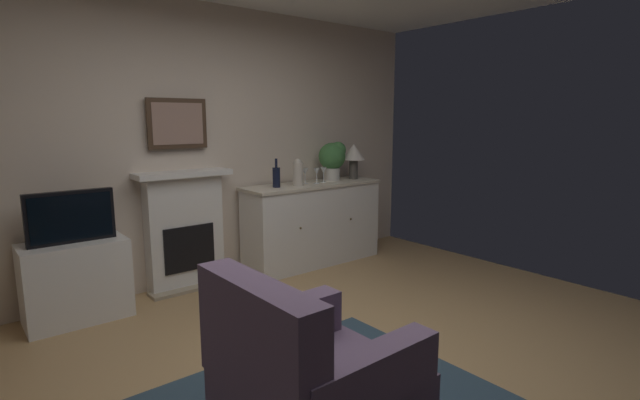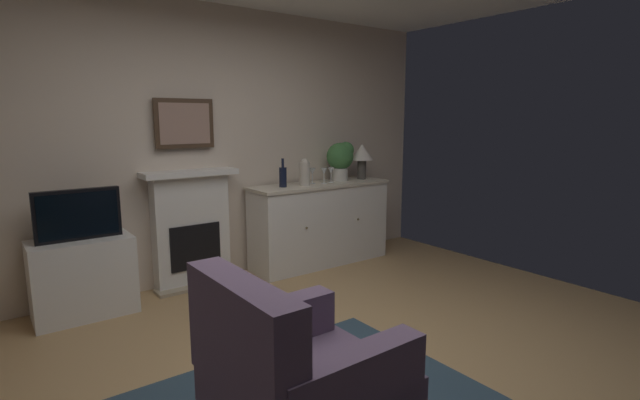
# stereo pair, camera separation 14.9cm
# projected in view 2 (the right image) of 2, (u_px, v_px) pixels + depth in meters

# --- Properties ---
(ground_plane) EXTENTS (5.52, 4.55, 0.10)m
(ground_plane) POSITION_uv_depth(u_px,v_px,m) (349.00, 380.00, 2.95)
(ground_plane) COLOR tan
(ground_plane) RESTS_ON ground
(wall_rear) EXTENTS (5.52, 0.06, 2.63)m
(wall_rear) POSITION_uv_depth(u_px,v_px,m) (199.00, 146.00, 4.50)
(wall_rear) COLOR beige
(wall_rear) RESTS_ON ground_plane
(fireplace_unit) EXTENTS (0.87, 0.30, 1.10)m
(fireplace_unit) POSITION_uv_depth(u_px,v_px,m) (191.00, 229.00, 4.43)
(fireplace_unit) COLOR white
(fireplace_unit) RESTS_ON ground_plane
(framed_picture) EXTENTS (0.55, 0.04, 0.45)m
(framed_picture) POSITION_uv_depth(u_px,v_px,m) (185.00, 124.00, 4.30)
(framed_picture) COLOR #473323
(sideboard_cabinet) EXTENTS (1.59, 0.49, 0.88)m
(sideboard_cabinet) POSITION_uv_depth(u_px,v_px,m) (320.00, 223.00, 5.12)
(sideboard_cabinet) COLOR white
(sideboard_cabinet) RESTS_ON ground_plane
(table_lamp) EXTENTS (0.26, 0.26, 0.40)m
(table_lamp) POSITION_uv_depth(u_px,v_px,m) (362.00, 155.00, 5.34)
(table_lamp) COLOR #4C4742
(table_lamp) RESTS_ON sideboard_cabinet
(wine_bottle) EXTENTS (0.08, 0.08, 0.29)m
(wine_bottle) POSITION_uv_depth(u_px,v_px,m) (283.00, 176.00, 4.75)
(wine_bottle) COLOR black
(wine_bottle) RESTS_ON sideboard_cabinet
(wine_glass_left) EXTENTS (0.07, 0.07, 0.16)m
(wine_glass_left) POSITION_uv_depth(u_px,v_px,m) (312.00, 172.00, 5.00)
(wine_glass_left) COLOR silver
(wine_glass_left) RESTS_ON sideboard_cabinet
(wine_glass_center) EXTENTS (0.07, 0.07, 0.16)m
(wine_glass_center) POSITION_uv_depth(u_px,v_px,m) (324.00, 172.00, 5.02)
(wine_glass_center) COLOR silver
(wine_glass_center) RESTS_ON sideboard_cabinet
(wine_glass_right) EXTENTS (0.07, 0.07, 0.16)m
(wine_glass_right) POSITION_uv_depth(u_px,v_px,m) (331.00, 171.00, 5.10)
(wine_glass_right) COLOR silver
(wine_glass_right) RESTS_ON sideboard_cabinet
(vase_decorative) EXTENTS (0.11, 0.11, 0.28)m
(vase_decorative) POSITION_uv_depth(u_px,v_px,m) (305.00, 172.00, 4.84)
(vase_decorative) COLOR beige
(vase_decorative) RESTS_ON sideboard_cabinet
(tv_cabinet) EXTENTS (0.75, 0.42, 0.63)m
(tv_cabinet) POSITION_uv_depth(u_px,v_px,m) (83.00, 277.00, 3.77)
(tv_cabinet) COLOR white
(tv_cabinet) RESTS_ON ground_plane
(tv_set) EXTENTS (0.62, 0.07, 0.40)m
(tv_set) POSITION_uv_depth(u_px,v_px,m) (78.00, 215.00, 3.66)
(tv_set) COLOR black
(tv_set) RESTS_ON tv_cabinet
(potted_plant_small) EXTENTS (0.30, 0.30, 0.43)m
(potted_plant_small) POSITION_uv_depth(u_px,v_px,m) (341.00, 158.00, 5.22)
(potted_plant_small) COLOR beige
(potted_plant_small) RESTS_ON sideboard_cabinet
(armchair) EXTENTS (0.82, 0.79, 0.92)m
(armchair) POSITION_uv_depth(u_px,v_px,m) (296.00, 382.00, 2.15)
(armchair) COLOR #604C66
(armchair) RESTS_ON ground_plane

